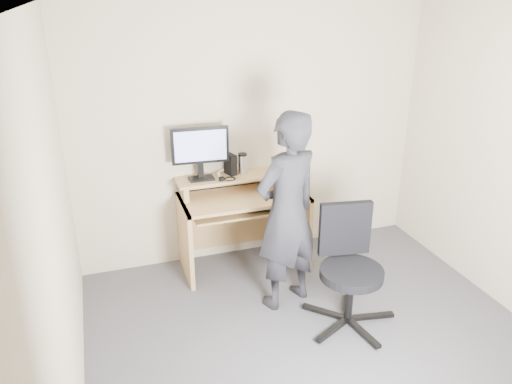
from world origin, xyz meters
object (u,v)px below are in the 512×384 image
desk (241,212)px  person (287,213)px  office_chair (349,263)px  monitor (200,149)px

desk → person: size_ratio=0.70×
office_chair → person: bearing=144.5°
desk → person: person is taller
monitor → person: bearing=-53.9°
desk → office_chair: 1.29m
person → monitor: bearing=-77.9°
monitor → office_chair: monitor is taller
desk → office_chair: bearing=-64.7°
desk → person: 0.85m
monitor → office_chair: size_ratio=0.55×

